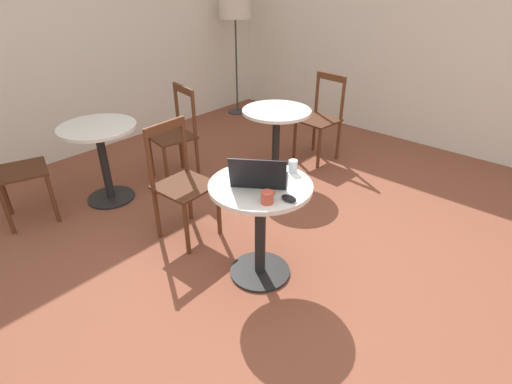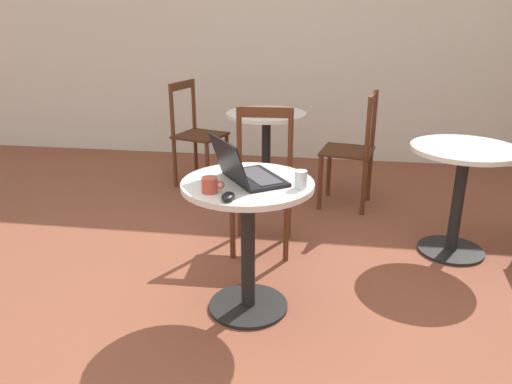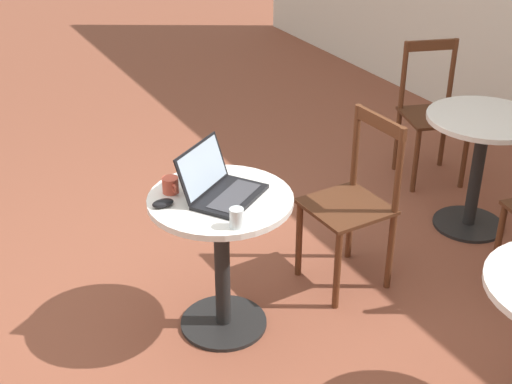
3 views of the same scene
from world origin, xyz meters
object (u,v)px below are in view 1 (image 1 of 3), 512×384
Objects in this scene: cafe_table_mid at (276,130)px; drinking_glass at (293,166)px; chair_far_left at (14,172)px; mouse at (289,198)px; chair_near_back at (182,184)px; mug at (267,197)px; cafe_table_far at (101,147)px; chair_far_right at (176,135)px; cafe_table_near at (260,211)px; chair_mid_right at (321,119)px; laptop at (259,177)px; floor_lamp at (235,12)px.

drinking_glass reaches higher than cafe_table_mid.
chair_far_left is 2.33m from drinking_glass.
mouse is (0.77, -2.25, 0.28)m from chair_far_left.
cafe_table_mid is at bearing 41.20° from mouse.
chair_near_back is at bearing 89.22° from mouse.
mug is (-0.12, -0.97, 0.30)m from chair_near_back.
chair_far_right is at bearing -10.91° from cafe_table_far.
cafe_table_near is at bearing -67.76° from chair_far_left.
chair_mid_right reaches higher than mug.
cafe_table_near is 1.74m from chair_far_right.
chair_far_right is 2.02m from mouse.
cafe_table_near is 1.00× the size of cafe_table_mid.
laptop reaches higher than cafe_table_mid.
mouse is at bearing -108.41° from chair_far_right.
floor_lamp is 15.90× the size of mouse.
chair_near_back is 9.42× the size of mouse.
cafe_table_mid is at bearing -33.02° from cafe_table_far.
chair_near_back is at bearing -83.78° from cafe_table_far.
chair_far_right is 9.42× the size of mouse.
laptop is at bearing -67.80° from chair_far_left.
chair_far_right reaches higher than cafe_table_far.
chair_near_back and chair_mid_right have the same top height.
floor_lamp reaches higher than mug.
mouse is (-0.01, -1.05, 0.28)m from chair_near_back.
chair_far_right reaches higher than mug.
chair_far_left is at bearing -168.73° from floor_lamp.
floor_lamp reaches higher than cafe_table_mid.
cafe_table_far is at bearing 94.37° from laptop.
cafe_table_far is at bearing -161.74° from floor_lamp.
mug is (0.66, -2.17, 0.30)m from chair_far_left.
laptop is 0.28m from drinking_glass.
cafe_table_mid is (1.25, 0.87, 0.00)m from cafe_table_near.
mug is at bearing -154.80° from chair_mid_right.
chair_mid_right is 1.60m from chair_far_right.
cafe_table_mid is 1.77m from mug.
drinking_glass is (0.42, 0.13, 0.01)m from mug.
floor_lamp is at bearing 36.03° from chair_near_back.
mug is (-1.40, -1.05, 0.24)m from cafe_table_mid.
cafe_table_near is 0.79m from chair_near_back.
floor_lamp is (1.29, 1.79, 0.87)m from cafe_table_mid.
floor_lamp is (2.54, 2.66, 0.87)m from cafe_table_near.
chair_near_back is at bearing 92.32° from cafe_table_near.
chair_far_left is 9.42× the size of mouse.
chair_near_back and chair_far_right have the same top height.
cafe_table_near is at bearing 168.69° from drinking_glass.
cafe_table_mid is 0.78× the size of chair_far_right.
chair_far_right is (0.62, 0.85, 0.00)m from chair_near_back.
floor_lamp reaches higher than chair_far_right.
mug is (-2.11, -0.99, 0.30)m from chair_mid_right.
chair_far_right is 1.75m from drinking_glass.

